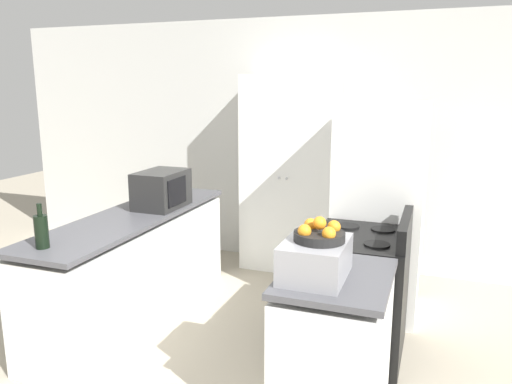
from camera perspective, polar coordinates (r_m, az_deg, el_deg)
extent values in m
cube|color=silver|center=(5.37, 5.15, 5.55)|extent=(7.00, 0.06, 2.60)
cube|color=silver|center=(4.30, -13.71, -8.71)|extent=(0.58, 2.17, 0.82)
cube|color=#4C4C51|center=(4.16, -14.03, -2.76)|extent=(0.60, 2.21, 0.04)
cube|color=silver|center=(3.04, 8.84, -17.77)|extent=(0.58, 0.75, 0.82)
cube|color=#4C4C51|center=(2.84, 9.14, -9.66)|extent=(0.60, 0.77, 0.04)
cube|color=white|center=(5.16, 3.86, 2.04)|extent=(0.96, 0.45, 2.02)
sphere|color=#B2B2B7|center=(4.95, 2.64, 1.61)|extent=(0.03, 0.03, 0.03)
sphere|color=#B2B2B7|center=(4.93, 3.53, 1.55)|extent=(0.03, 0.03, 0.03)
cube|color=black|center=(3.71, 11.65, -11.45)|extent=(0.64, 0.76, 0.89)
cube|color=black|center=(3.81, 6.59, -12.44)|extent=(0.02, 0.67, 0.49)
cube|color=black|center=(3.51, 16.70, -4.02)|extent=(0.06, 0.73, 0.16)
cylinder|color=black|center=(3.41, 9.36, -5.47)|extent=(0.17, 0.17, 0.01)
cylinder|color=black|center=(3.75, 10.44, -3.85)|extent=(0.17, 0.17, 0.01)
cylinder|color=black|center=(3.37, 13.66, -5.84)|extent=(0.17, 0.17, 0.01)
cylinder|color=black|center=(3.72, 14.33, -4.17)|extent=(0.17, 0.17, 0.01)
cube|color=white|center=(4.32, 13.91, -1.93)|extent=(0.70, 0.75, 1.78)
cylinder|color=gray|center=(4.15, 8.61, -1.00)|extent=(0.02, 0.02, 0.98)
cube|color=black|center=(4.32, -10.74, 0.31)|extent=(0.33, 0.48, 0.31)
cube|color=black|center=(4.20, -9.00, 0.05)|extent=(0.01, 0.30, 0.23)
cylinder|color=black|center=(3.48, -23.31, -4.20)|extent=(0.09, 0.09, 0.22)
cylinder|color=black|center=(3.44, -23.52, -1.85)|extent=(0.03, 0.03, 0.08)
cube|color=#939399|center=(2.75, 6.79, -7.62)|extent=(0.33, 0.44, 0.21)
cube|color=black|center=(2.79, 3.36, -7.25)|extent=(0.01, 0.31, 0.12)
cylinder|color=black|center=(2.71, 7.24, -5.04)|extent=(0.28, 0.28, 0.05)
sphere|color=orange|center=(2.75, 8.90, -3.96)|extent=(0.07, 0.07, 0.07)
sphere|color=orange|center=(2.77, 6.26, -3.73)|extent=(0.07, 0.07, 0.07)
sphere|color=orange|center=(2.65, 5.57, -4.46)|extent=(0.07, 0.07, 0.07)
sphere|color=orange|center=(2.62, 8.33, -4.71)|extent=(0.07, 0.07, 0.07)
sphere|color=orange|center=(2.69, 7.28, -3.54)|extent=(0.07, 0.07, 0.07)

